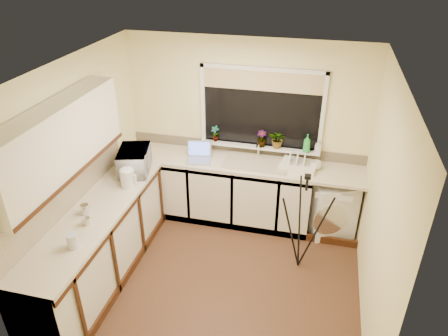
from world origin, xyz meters
The scene contains 33 objects.
floor centered at (0.00, 0.00, 0.00)m, with size 3.20×3.20×0.00m, color brown.
ceiling centered at (0.00, 0.00, 2.45)m, with size 3.20×3.20×0.00m, color white.
wall_back centered at (0.00, 1.50, 1.23)m, with size 3.20×3.20×0.00m, color #F8EBA5.
wall_front centered at (0.00, -1.50, 1.23)m, with size 3.20×3.20×0.00m, color #F8EBA5.
wall_left centered at (-1.60, 0.00, 1.23)m, with size 3.00×3.00×0.00m, color #F8EBA5.
wall_right centered at (1.60, 0.00, 1.23)m, with size 3.00×3.00×0.00m, color #F8EBA5.
base_cabinet_back centered at (-0.33, 1.20, 0.43)m, with size 2.55×0.60×0.86m, color silver.
base_cabinet_left centered at (-1.30, -0.30, 0.43)m, with size 0.54×2.40×0.86m, color silver.
worktop_back centered at (0.00, 1.20, 0.88)m, with size 3.20×0.60×0.04m, color beige.
worktop_left centered at (-1.30, -0.30, 0.88)m, with size 0.60×2.40×0.04m, color beige.
upper_cabinet centered at (-1.44, -0.45, 1.80)m, with size 0.28×1.90×0.70m, color silver.
splashback_left centered at (-1.59, -0.30, 1.12)m, with size 0.02×2.40×0.45m, color beige.
splashback_back centered at (0.00, 1.49, 0.97)m, with size 3.20×0.02×0.14m, color beige.
window_glass centered at (0.20, 1.49, 1.55)m, with size 1.50×0.02×1.00m, color black.
window_blind centered at (0.20, 1.46, 1.92)m, with size 1.50×0.02×0.25m, color tan.
windowsill centered at (0.20, 1.43, 1.04)m, with size 1.60×0.14×0.03m, color white.
sink centered at (0.20, 1.20, 0.91)m, with size 0.82×0.46×0.03m, color tan.
faucet centered at (0.20, 1.38, 1.02)m, with size 0.03×0.03×0.24m, color silver.
washing_machine centered at (1.22, 1.22, 0.38)m, with size 0.54×0.52×0.76m, color white.
laptop centered at (-0.55, 1.14, 0.96)m, with size 0.36×0.32×0.24m.
kettle centered at (-1.17, 0.28, 1.01)m, with size 0.17×0.17×0.22m, color silver.
dish_rack centered at (0.75, 1.22, 0.93)m, with size 0.45×0.34×0.07m, color silver.
tripod centered at (0.89, 0.42, 0.63)m, with size 0.63×0.63×1.26m, color black, non-canonical shape.
glass_jug centered at (-1.20, -0.87, 0.98)m, with size 0.11×0.11×0.16m, color silver.
steel_jar centered at (-1.37, -0.35, 0.96)m, with size 0.09×0.09×0.12m, color silver.
microwave centered at (-1.24, 0.65, 1.05)m, with size 0.53×0.36×0.29m, color white.
plant_a centered at (-0.40, 1.43, 1.16)m, with size 0.12×0.08×0.22m, color #999999.
plant_c centered at (0.23, 1.41, 1.16)m, with size 0.12×0.12×0.22m, color #999999.
plant_d centered at (0.45, 1.43, 1.17)m, with size 0.22×0.19×0.24m, color #999999.
soap_bottle_green centered at (0.82, 1.39, 1.17)m, with size 0.09×0.09×0.24m, color green.
soap_bottle_clear centered at (0.97, 1.42, 1.14)m, with size 0.08×0.08×0.17m, color #999999.
cup_back centered at (0.96, 1.23, 0.95)m, with size 0.14×0.14×0.11m, color silver.
cup_left centered at (-1.26, -0.51, 0.94)m, with size 0.09×0.09×0.09m, color beige.
Camera 1 is at (0.94, -3.56, 3.51)m, focal length 33.66 mm.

